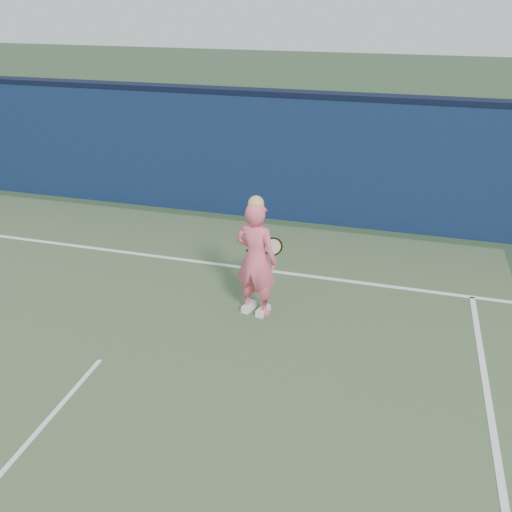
% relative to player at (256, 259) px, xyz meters
% --- Properties ---
extents(ground, '(80.00, 80.00, 0.00)m').
position_rel_player_xyz_m(ground, '(-1.64, -2.70, -0.89)').
color(ground, '#293F27').
rests_on(ground, ground).
extents(backstop_wall, '(24.00, 0.40, 2.50)m').
position_rel_player_xyz_m(backstop_wall, '(-1.64, 3.80, 0.36)').
color(backstop_wall, '#0D1C3A').
rests_on(backstop_wall, ground).
extents(wall_cap, '(24.00, 0.42, 0.10)m').
position_rel_player_xyz_m(wall_cap, '(-1.64, 3.80, 1.66)').
color(wall_cap, black).
rests_on(wall_cap, backstop_wall).
extents(player, '(0.72, 0.55, 1.84)m').
position_rel_player_xyz_m(player, '(0.00, 0.00, 0.00)').
color(player, '#F45E76').
rests_on(player, ground).
extents(racket, '(0.57, 0.15, 0.30)m').
position_rel_player_xyz_m(racket, '(0.10, 0.47, -0.01)').
color(racket, black).
rests_on(racket, ground).
extents(court_lines, '(11.00, 12.04, 0.01)m').
position_rel_player_xyz_m(court_lines, '(-1.64, -3.02, -0.88)').
color(court_lines, white).
rests_on(court_lines, court_surface).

